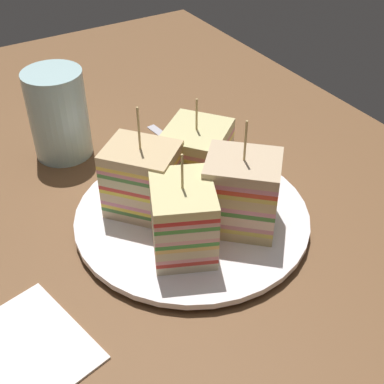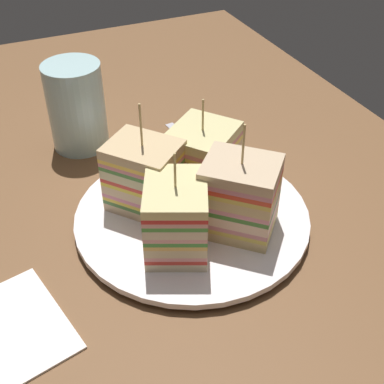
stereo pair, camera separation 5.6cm
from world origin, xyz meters
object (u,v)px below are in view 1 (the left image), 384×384
object	(u,v)px
sandwich_wedge_0	(143,180)
chip_pile	(192,203)
sandwich_wedge_3	(196,158)
drinking_glass	(60,120)
plate	(192,216)
sandwich_wedge_2	(241,193)
spoon	(196,157)
napkin	(10,359)
sandwich_wedge_1	(183,218)

from	to	relation	value
sandwich_wedge_0	chip_pile	bearing A→B (deg)	12.40
sandwich_wedge_3	drinking_glass	world-z (taller)	sandwich_wedge_3
plate	sandwich_wedge_0	bearing A→B (deg)	49.64
plate	sandwich_wedge_2	world-z (taller)	sandwich_wedge_2
chip_pile	spoon	xyz separation A→B (cm)	(10.09, -6.78, -2.17)
sandwich_wedge_0	spoon	distance (cm)	13.90
sandwich_wedge_0	sandwich_wedge_3	distance (cm)	7.37
napkin	sandwich_wedge_1	bearing A→B (deg)	-80.55
sandwich_wedge_0	napkin	world-z (taller)	sandwich_wedge_0
sandwich_wedge_3	chip_pile	bearing A→B (deg)	14.99
sandwich_wedge_0	sandwich_wedge_1	size ratio (longest dim) A/B	1.12
plate	sandwich_wedge_0	distance (cm)	7.05
spoon	sandwich_wedge_2	bearing A→B (deg)	-19.93
sandwich_wedge_2	napkin	size ratio (longest dim) A/B	1.01
sandwich_wedge_1	drinking_glass	size ratio (longest dim) A/B	0.99
sandwich_wedge_1	sandwich_wedge_0	bearing A→B (deg)	28.26
sandwich_wedge_1	spoon	distance (cm)	18.44
napkin	drinking_glass	world-z (taller)	drinking_glass
sandwich_wedge_3	napkin	xyz separation A→B (cm)	(-11.62, 26.02, -4.88)
sandwich_wedge_1	sandwich_wedge_2	world-z (taller)	sandwich_wedge_2
chip_pile	sandwich_wedge_1	bearing A→B (deg)	139.13
sandwich_wedge_2	drinking_glass	size ratio (longest dim) A/B	1.10
sandwich_wedge_2	plate	bearing A→B (deg)	-6.69
sandwich_wedge_1	spoon	bearing A→B (deg)	-12.12
sandwich_wedge_3	spoon	world-z (taller)	sandwich_wedge_3
sandwich_wedge_2	napkin	world-z (taller)	sandwich_wedge_2
napkin	drinking_glass	distance (cm)	32.69
sandwich_wedge_3	drinking_glass	bearing A→B (deg)	-96.52
plate	drinking_glass	world-z (taller)	drinking_glass
sandwich_wedge_1	drinking_glass	world-z (taller)	sandwich_wedge_1
chip_pile	drinking_glass	bearing A→B (deg)	19.59
spoon	drinking_glass	distance (cm)	18.42
sandwich_wedge_1	napkin	size ratio (longest dim) A/B	0.91
sandwich_wedge_3	sandwich_wedge_2	bearing A→B (deg)	53.61
chip_pile	napkin	distance (cm)	24.28
sandwich_wedge_0	chip_pile	world-z (taller)	sandwich_wedge_0
spoon	drinking_glass	size ratio (longest dim) A/B	1.26
sandwich_wedge_0	chip_pile	distance (cm)	6.06
sandwich_wedge_2	sandwich_wedge_3	bearing A→B (deg)	-45.28
spoon	sandwich_wedge_3	bearing A→B (deg)	-38.61
sandwich_wedge_0	sandwich_wedge_2	size ratio (longest dim) A/B	1.00
sandwich_wedge_0	sandwich_wedge_2	world-z (taller)	same
napkin	sandwich_wedge_2	bearing A→B (deg)	-83.09
sandwich_wedge_2	napkin	distance (cm)	27.04
sandwich_wedge_3	drinking_glass	xyz separation A→B (cm)	(16.74, 10.47, -0.14)
drinking_glass	chip_pile	bearing A→B (deg)	-160.41
plate	spoon	bearing A→B (deg)	-33.97
plate	sandwich_wedge_3	world-z (taller)	sandwich_wedge_3
sandwich_wedge_1	sandwich_wedge_2	size ratio (longest dim) A/B	0.90
plate	napkin	distance (cm)	23.95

